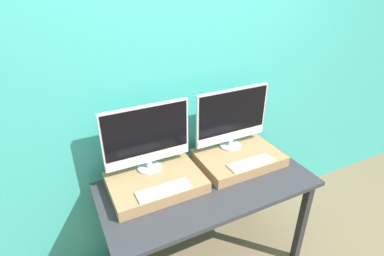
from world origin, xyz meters
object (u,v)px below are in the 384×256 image
Objects in this scene: keyboard_right at (251,163)px; monitor_right at (232,117)px; monitor_left at (147,137)px; keyboard_left at (164,190)px.

monitor_right is at bearing 90.00° from keyboard_right.
monitor_left is 1.00× the size of monitor_right.
keyboard_left is at bearing -157.72° from monitor_right.
monitor_left is 0.74m from keyboard_right.
monitor_left and monitor_right have the same top height.
monitor_right is 1.71× the size of keyboard_right.
monitor_left is at bearing 180.00° from monitor_right.
keyboard_right is (0.00, -0.26, -0.24)m from monitor_right.
monitor_right is (0.64, 0.26, 0.24)m from keyboard_left.
monitor_left reaches higher than keyboard_left.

